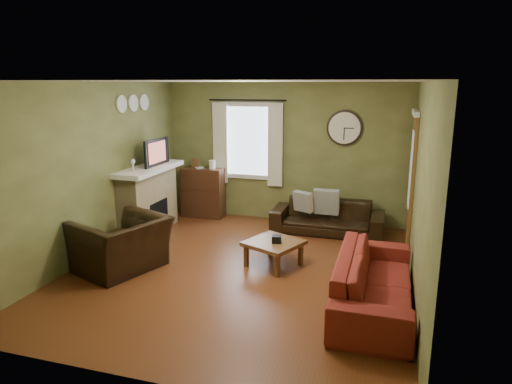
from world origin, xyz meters
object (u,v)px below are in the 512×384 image
(sofa_brown, at_px, (327,217))
(sofa_red, at_px, (374,281))
(bookshelf, at_px, (203,193))
(coffee_table, at_px, (274,253))
(armchair, at_px, (122,244))

(sofa_brown, xyz_separation_m, sofa_red, (0.92, -2.59, 0.04))
(sofa_red, bearing_deg, sofa_brown, 19.46)
(sofa_brown, distance_m, sofa_red, 2.75)
(bookshelf, bearing_deg, sofa_brown, -6.54)
(sofa_red, height_order, coffee_table, sofa_red)
(bookshelf, xyz_separation_m, sofa_red, (3.40, -2.88, -0.17))
(bookshelf, height_order, armchair, bookshelf)
(sofa_brown, xyz_separation_m, coffee_table, (-0.52, -1.75, -0.10))
(sofa_red, bearing_deg, coffee_table, 59.62)
(bookshelf, distance_m, sofa_brown, 2.51)
(sofa_red, distance_m, coffee_table, 1.67)
(coffee_table, bearing_deg, sofa_red, -30.38)
(armchair, bearing_deg, bookshelf, -161.15)
(bookshelf, distance_m, armchair, 2.78)
(bookshelf, xyz_separation_m, coffee_table, (1.96, -2.03, -0.30))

